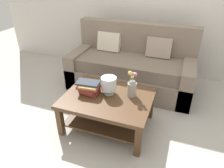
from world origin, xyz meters
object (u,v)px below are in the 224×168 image
coffee_table (108,105)px  flower_pitcher (132,86)px  glass_hurricane_vase (109,84)px  book_stack_main (89,87)px  couch (131,67)px

coffee_table → flower_pitcher: 0.40m
glass_hurricane_vase → flower_pitcher: flower_pitcher is taller
book_stack_main → couch: bearing=77.4°
coffee_table → flower_pitcher: size_ratio=3.15×
coffee_table → glass_hurricane_vase: bearing=103.2°
book_stack_main → glass_hurricane_vase: 0.26m
coffee_table → book_stack_main: book_stack_main is taller
coffee_table → book_stack_main: 0.33m
coffee_table → glass_hurricane_vase: size_ratio=4.74×
couch → flower_pitcher: (0.28, -1.00, 0.23)m
flower_pitcher → coffee_table: bearing=-156.1°
coffee_table → book_stack_main: size_ratio=3.59×
book_stack_main → glass_hurricane_vase: bearing=15.9°
couch → book_stack_main: size_ratio=6.68×
glass_hurricane_vase → flower_pitcher: (0.29, 0.05, -0.01)m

